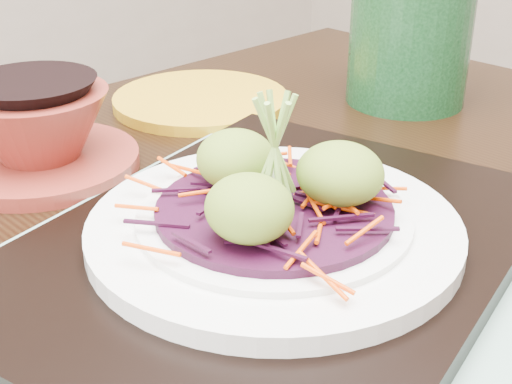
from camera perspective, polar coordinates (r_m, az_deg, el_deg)
dining_table at (r=0.59m, az=-3.30°, el=-13.52°), size 1.28×0.91×0.76m
placemat at (r=0.52m, az=1.41°, el=-5.59°), size 0.56×0.49×0.00m
serving_tray at (r=0.52m, az=1.42°, el=-4.53°), size 0.48×0.42×0.02m
white_plate at (r=0.51m, az=1.44°, el=-2.78°), size 0.27×0.27×0.02m
cabbage_bed at (r=0.50m, az=1.46°, el=-1.43°), size 0.17×0.17×0.01m
carrot_julienne at (r=0.50m, az=1.47°, el=-0.60°), size 0.21×0.21×0.01m
guacamole_scoops at (r=0.49m, az=1.54°, el=0.99°), size 0.15×0.13×0.05m
scallion_garnish at (r=0.48m, az=1.52°, el=3.20°), size 0.06×0.06×0.09m
terracotta_bowl_set at (r=0.69m, az=-17.02°, el=4.39°), size 0.21×0.21×0.08m
yellow_plate at (r=0.84m, az=-4.44°, el=7.34°), size 0.24×0.24×0.01m
green_jar at (r=0.85m, az=12.24°, el=12.27°), size 0.14×0.14×0.16m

